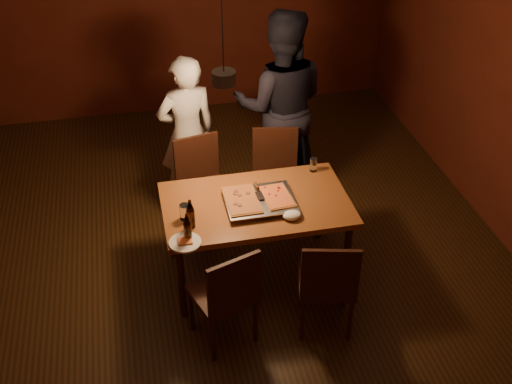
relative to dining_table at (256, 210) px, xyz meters
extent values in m
plane|color=#39220F|center=(-0.19, 0.23, -0.68)|extent=(6.00, 6.00, 0.00)
cube|color=brown|center=(0.00, 0.00, 0.05)|extent=(1.50, 0.90, 0.05)
cylinder|color=#38190F|center=(-0.67, -0.37, -0.33)|extent=(0.06, 0.06, 0.70)
cylinder|color=#38190F|center=(0.67, -0.37, -0.33)|extent=(0.06, 0.06, 0.70)
cylinder|color=#38190F|center=(-0.67, 0.37, -0.33)|extent=(0.06, 0.06, 0.70)
cylinder|color=#38190F|center=(0.67, 0.37, -0.33)|extent=(0.06, 0.06, 0.70)
cube|color=#38190F|center=(-0.32, 0.72, -0.25)|extent=(0.50, 0.50, 0.04)
cube|color=#38190F|center=(-0.36, 0.91, -0.01)|extent=(0.42, 0.11, 0.45)
cube|color=#38190F|center=(0.34, 0.71, -0.25)|extent=(0.49, 0.49, 0.04)
cube|color=#38190F|center=(0.38, 0.90, -0.01)|extent=(0.42, 0.11, 0.45)
cube|color=#38190F|center=(-0.39, -0.65, -0.25)|extent=(0.53, 0.53, 0.04)
cube|color=#38190F|center=(-0.33, -0.83, -0.01)|extent=(0.41, 0.17, 0.45)
cube|color=#38190F|center=(0.40, -0.68, -0.25)|extent=(0.51, 0.51, 0.04)
cube|color=#38190F|center=(0.35, -0.86, -0.01)|extent=(0.42, 0.13, 0.45)
cube|color=silver|center=(0.02, -0.03, 0.10)|extent=(0.58, 0.49, 0.05)
cube|color=maroon|center=(-0.12, -0.02, 0.13)|extent=(0.27, 0.41, 0.02)
cube|color=gold|center=(0.16, -0.03, 0.13)|extent=(0.25, 0.36, 0.02)
cylinder|color=black|center=(-0.59, -0.35, 0.15)|extent=(0.06, 0.06, 0.15)
cone|color=black|center=(-0.59, -0.35, 0.26)|extent=(0.06, 0.06, 0.08)
cylinder|color=black|center=(-0.55, -0.21, 0.15)|extent=(0.06, 0.06, 0.16)
cone|color=black|center=(-0.55, -0.21, 0.27)|extent=(0.06, 0.06, 0.09)
cylinder|color=silver|center=(-0.58, -0.10, 0.14)|extent=(0.08, 0.08, 0.13)
cylinder|color=silver|center=(0.58, 0.35, 0.14)|extent=(0.06, 0.06, 0.12)
cylinder|color=white|center=(-0.62, -0.40, 0.08)|extent=(0.24, 0.24, 0.02)
cube|color=gold|center=(-0.62, -0.40, 0.10)|extent=(0.11, 0.09, 0.01)
ellipsoid|color=white|center=(0.23, -0.27, 0.10)|extent=(0.15, 0.11, 0.06)
imported|color=white|center=(-0.40, 1.18, 0.10)|extent=(0.63, 0.48, 1.55)
imported|color=black|center=(0.51, 1.24, 0.27)|extent=(1.05, 0.90, 1.88)
cylinder|color=black|center=(-0.19, 0.23, 1.07)|extent=(0.18, 0.18, 0.10)
cylinder|color=black|center=(-0.19, 0.23, 1.62)|extent=(0.01, 0.01, 1.00)
camera|label=1|loc=(-0.88, -4.08, 3.08)|focal=45.00mm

